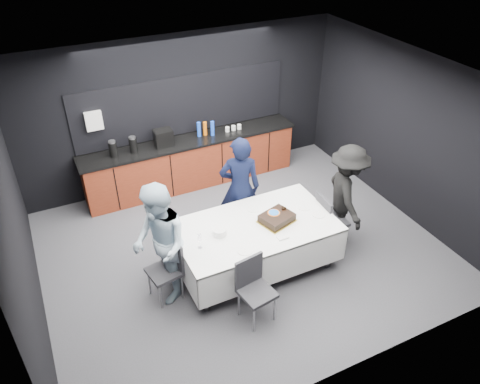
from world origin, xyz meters
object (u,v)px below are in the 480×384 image
(cake_assembly, at_px, (277,218))
(chair_near, at_px, (253,285))
(chair_right, at_px, (328,218))
(plate_stack, at_px, (219,232))
(person_center, at_px, (240,188))
(party_table, at_px, (255,233))
(person_left, at_px, (160,245))
(chair_left, at_px, (169,265))
(person_right, at_px, (346,194))
(champagne_flute, at_px, (200,239))

(cake_assembly, relative_size, chair_near, 0.62)
(chair_right, bearing_deg, chair_near, -155.48)
(plate_stack, xyz_separation_m, person_center, (0.71, 0.81, 0.05))
(party_table, distance_m, person_left, 1.43)
(cake_assembly, bearing_deg, chair_left, 177.81)
(cake_assembly, xyz_separation_m, chair_right, (0.94, 0.00, -0.31))
(party_table, relative_size, person_right, 1.40)
(chair_near, xyz_separation_m, person_left, (-0.95, 0.88, 0.36))
(person_right, bearing_deg, chair_near, 129.77)
(person_center, bearing_deg, chair_near, 91.55)
(chair_left, xyz_separation_m, chair_right, (2.58, -0.06, 0.00))
(plate_stack, relative_size, person_left, 0.11)
(party_table, xyz_separation_m, chair_left, (-1.32, 0.00, -0.11))
(champagne_flute, height_order, person_right, person_right)
(chair_left, xyz_separation_m, person_left, (-0.08, 0.04, 0.36))
(chair_left, bearing_deg, person_center, 29.18)
(chair_right, bearing_deg, person_right, 12.20)
(party_table, bearing_deg, chair_right, -2.40)
(chair_near, bearing_deg, person_left, 137.23)
(plate_stack, height_order, person_left, person_left)
(chair_left, relative_size, chair_near, 1.00)
(cake_assembly, relative_size, person_left, 0.32)
(chair_near, relative_size, person_center, 0.52)
(champagne_flute, relative_size, person_left, 0.12)
(champagne_flute, xyz_separation_m, person_right, (2.51, 0.14, -0.11))
(chair_left, relative_size, person_left, 0.52)
(chair_near, bearing_deg, party_table, 61.60)
(chair_left, xyz_separation_m, person_center, (1.48, 0.83, 0.35))
(chair_near, bearing_deg, person_center, 69.89)
(party_table, xyz_separation_m, person_left, (-1.40, 0.05, 0.26))
(cake_assembly, relative_size, chair_left, 0.62)
(party_table, height_order, person_left, person_left)
(chair_right, height_order, person_center, person_center)
(cake_assembly, xyz_separation_m, chair_near, (-0.77, -0.78, -0.31))
(chair_left, distance_m, chair_near, 1.21)
(chair_right, bearing_deg, cake_assembly, -179.70)
(party_table, height_order, person_center, person_center)
(plate_stack, bearing_deg, chair_near, -83.41)
(chair_right, bearing_deg, plate_stack, 177.57)
(person_right, bearing_deg, plate_stack, 107.21)
(cake_assembly, bearing_deg, chair_right, 0.30)
(chair_left, xyz_separation_m, person_right, (2.94, 0.02, 0.29))
(chair_near, bearing_deg, chair_left, 136.04)
(cake_assembly, xyz_separation_m, chair_left, (-1.64, 0.06, -0.31))
(champagne_flute, height_order, chair_right, champagne_flute)
(chair_near, relative_size, person_left, 0.52)
(party_table, bearing_deg, champagne_flute, -172.59)
(person_left, relative_size, person_right, 1.08)
(party_table, height_order, cake_assembly, cake_assembly)
(champagne_flute, xyz_separation_m, person_center, (1.06, 0.95, -0.06))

